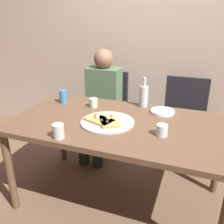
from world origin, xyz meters
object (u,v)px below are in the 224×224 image
Objects in this scene: pizza_slice_extra at (109,121)px; tumbler_far at (58,131)px; wine_bottle at (144,96)px; chair_right at (184,116)px; pizza_tray at (107,122)px; dining_table at (120,130)px; soda_can at (63,97)px; tumbler_near at (94,103)px; plate_stack at (163,112)px; guest_in_sweater at (101,99)px; chair_left at (106,106)px; wine_glass at (162,130)px; pizza_slice_last at (99,120)px.

tumbler_far reaches higher than pizza_slice_extra.
chair_right is at bearing 54.59° from wine_bottle.
dining_table is at bearing 31.47° from pizza_tray.
soda_can is at bearing -167.20° from wine_bottle.
tumbler_near is at bearing 131.78° from pizza_slice_extra.
chair_right is at bearing 63.58° from dining_table.
plate_stack is 0.84m from guest_in_sweater.
plate_stack is (0.90, 0.07, -0.05)m from soda_can.
wine_bottle is 0.66m from guest_in_sweater.
wine_bottle is 0.87m from tumbler_far.
tumbler_far is (-0.39, -0.77, -0.05)m from wine_bottle.
chair_right is (0.87, 0.00, 0.00)m from chair_left.
pizza_tray is 0.61m from soda_can.
pizza_slice_extra is 2.61× the size of tumbler_far.
tumbler_near reaches higher than pizza_tray.
wine_glass is at bearing -26.97° from tumbler_near.
dining_table is 6.70× the size of pizza_slice_last.
chair_right reaches higher than pizza_tray.
dining_table is 0.12m from pizza_tray.
wine_bottle is at bearing 54.59° from chair_right.
pizza_slice_extra is 0.41m from wine_glass.
guest_in_sweater is (-0.79, 0.82, -0.14)m from wine_glass.
dining_table is 0.41m from plate_stack.
tumbler_far is 0.11× the size of chair_left.
guest_in_sweater is (0.17, 0.48, -0.16)m from soda_can.
pizza_slice_last is 0.49m from wine_glass.
pizza_slice_extra is 0.22× the size of guest_in_sweater.
chair_left is at bearing 108.46° from pizza_slice_last.
tumbler_near is 0.41× the size of plate_stack.
pizza_tray is (-0.08, -0.05, 0.08)m from dining_table.
chair_left is (-0.54, 0.47, -0.33)m from wine_bottle.
guest_in_sweater reaches higher than dining_table.
guest_in_sweater is (-0.87, -0.15, 0.13)m from chair_right.
chair_right reaches higher than wine_glass.
chair_right is (1.05, 0.63, -0.29)m from soda_can.
wine_glass is 0.42m from plate_stack.
pizza_slice_last is 0.36m from tumbler_far.
pizza_tray is 5.11× the size of wine_glass.
chair_right reaches higher than soda_can.
plate_stack is 0.95m from chair_left.
pizza_slice_extra is 0.40m from tumbler_far.
wine_bottle reaches higher than wine_glass.
pizza_tray is at bearing -136.40° from plate_stack.
wine_glass is 0.07× the size of guest_in_sweater.
pizza_tray is 1.54× the size of wine_bottle.
chair_right is at bearing 40.59° from tumbler_near.
guest_in_sweater is at bearing 134.02° from wine_glass.
pizza_slice_last is at bearing -163.92° from pizza_tray.
guest_in_sweater is (0.00, -0.15, 0.13)m from chair_left.
wine_glass is (0.25, -0.50, -0.06)m from wine_bottle.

